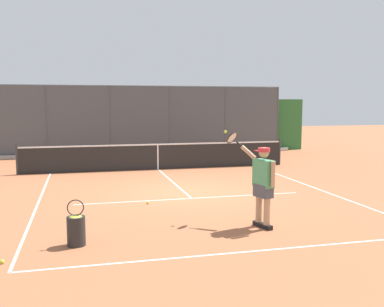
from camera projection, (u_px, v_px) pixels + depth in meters
name	position (u px, v px, depth m)	size (l,w,h in m)	color
ground_plane	(185.00, 192.00, 12.29)	(60.00, 60.00, 0.00)	#A8603D
court_line_markings	(194.00, 201.00, 11.27)	(7.75, 9.45, 0.01)	white
fence_backdrop	(139.00, 126.00, 21.65)	(17.21, 1.37, 3.28)	#474C51
tennis_net	(158.00, 156.00, 16.46)	(9.96, 0.09, 1.07)	#2D2D2D
tennis_player	(263.00, 181.00, 8.77)	(0.74, 1.25, 1.91)	black
tennis_ball_near_baseline	(2.00, 262.00, 6.87)	(0.07, 0.07, 0.07)	#C1D138
tennis_ball_by_sideline	(148.00, 203.00, 10.90)	(0.07, 0.07, 0.07)	#C1D138
ball_basket	(76.00, 229.00, 7.72)	(0.32, 0.32, 0.83)	black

